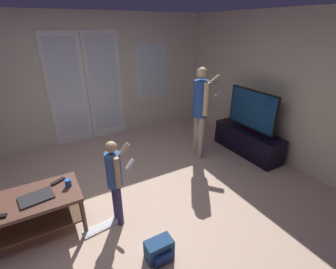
{
  "coord_description": "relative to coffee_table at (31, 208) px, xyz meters",
  "views": [
    {
      "loc": [
        -0.67,
        -2.39,
        2.26
      ],
      "look_at": [
        0.85,
        0.28,
        0.85
      ],
      "focal_mm": 25.58,
      "sensor_mm": 36.0,
      "label": 1
    }
  ],
  "objects": [
    {
      "name": "person_adult",
      "position": [
        2.76,
        0.57,
        0.61
      ],
      "size": [
        0.68,
        0.44,
        1.64
      ],
      "color": "tan",
      "rests_on": "ground_plane"
    },
    {
      "name": "wall_right_plain",
      "position": [
        3.99,
        -0.21,
        0.88
      ],
      "size": [
        0.06,
        5.29,
        2.51
      ],
      "color": "beige",
      "rests_on": "ground_plane"
    },
    {
      "name": "cup_by_laptop",
      "position": [
        0.43,
        0.01,
        0.19
      ],
      "size": [
        0.07,
        0.07,
        0.09
      ],
      "primitive_type": "cylinder",
      "color": "#2053A1",
      "rests_on": "coffee_table"
    },
    {
      "name": "coffee_table",
      "position": [
        0.0,
        0.0,
        0.0
      ],
      "size": [
        1.07,
        0.61,
        0.51
      ],
      "color": "brown",
      "rests_on": "ground_plane"
    },
    {
      "name": "flat_screen_tv",
      "position": [
        3.65,
        0.22,
        0.48
      ],
      "size": [
        0.08,
        1.04,
        0.75
      ],
      "color": "black",
      "rests_on": "tv_stand"
    },
    {
      "name": "tv_stand",
      "position": [
        3.65,
        0.21,
        -0.14
      ],
      "size": [
        0.43,
        1.37,
        0.48
      ],
      "color": "black",
      "rests_on": "ground_plane"
    },
    {
      "name": "person_child",
      "position": [
        0.91,
        -0.29,
        0.3
      ],
      "size": [
        0.39,
        0.32,
        1.12
      ],
      "color": "#382F57",
      "rests_on": "ground_plane"
    },
    {
      "name": "loose_keyboard",
      "position": [
        0.67,
        -0.3,
        -0.36
      ],
      "size": [
        0.45,
        0.18,
        0.02
      ],
      "color": "white",
      "rests_on": "ground_plane"
    },
    {
      "name": "backpack",
      "position": [
        1.11,
        -1.01,
        -0.27
      ],
      "size": [
        0.29,
        0.21,
        0.22
      ],
      "color": "navy",
      "rests_on": "ground_plane"
    },
    {
      "name": "dvd_remote_slim",
      "position": [
        0.33,
        0.16,
        0.15
      ],
      "size": [
        0.17,
        0.12,
        0.02
      ],
      "primitive_type": "cube",
      "rotation": [
        0.0,
        0.0,
        0.47
      ],
      "color": "black",
      "rests_on": "coffee_table"
    },
    {
      "name": "laptop_closed",
      "position": [
        0.08,
        -0.04,
        0.15
      ],
      "size": [
        0.38,
        0.29,
        0.02
      ],
      "primitive_type": "cube",
      "rotation": [
        0.0,
        0.0,
        0.15
      ],
      "color": "#2E2C2F",
      "rests_on": "coffee_table"
    },
    {
      "name": "wall_back_with_doors",
      "position": [
        1.04,
        2.4,
        0.87
      ],
      "size": [
        6.09,
        0.09,
        2.54
      ],
      "color": "beige",
      "rests_on": "ground_plane"
    },
    {
      "name": "ground_plane",
      "position": [
        0.97,
        -0.21,
        -0.38
      ],
      "size": [
        6.09,
        5.29,
        0.02
      ],
      "primitive_type": "cube",
      "color": "#CEAD94"
    }
  ]
}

